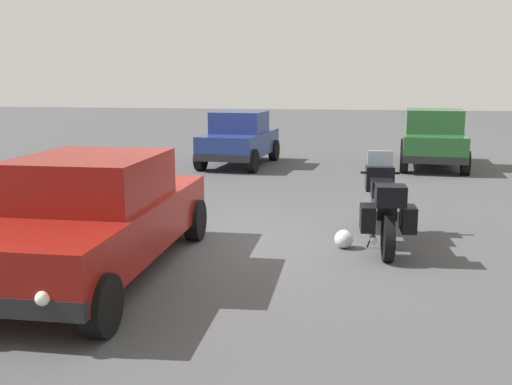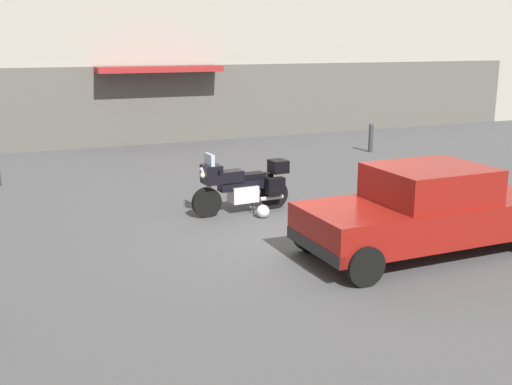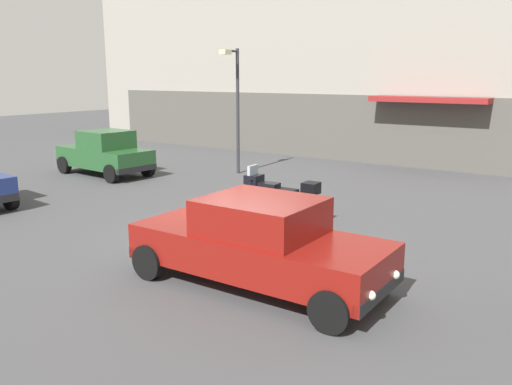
% 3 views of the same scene
% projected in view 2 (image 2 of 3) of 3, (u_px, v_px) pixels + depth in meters
% --- Properties ---
extents(ground_plane, '(80.00, 80.00, 0.00)m').
position_uv_depth(ground_plane, '(294.00, 238.00, 11.63)').
color(ground_plane, '#424244').
extents(motorcycle, '(2.26, 0.78, 1.36)m').
position_uv_depth(motorcycle, '(243.00, 185.00, 13.26)').
color(motorcycle, black).
rests_on(motorcycle, ground).
extents(helmet, '(0.28, 0.28, 0.28)m').
position_uv_depth(helmet, '(263.00, 211.00, 12.96)').
color(helmet, silver).
rests_on(helmet, ground).
extents(car_sedan_far, '(4.59, 1.93, 1.56)m').
position_uv_depth(car_sedan_far, '(426.00, 210.00, 10.66)').
color(car_sedan_far, maroon).
rests_on(car_sedan_far, ground).
extents(bollard_curbside, '(0.16, 0.16, 0.98)m').
position_uv_depth(bollard_curbside, '(371.00, 137.00, 20.60)').
color(bollard_curbside, '#333338').
rests_on(bollard_curbside, ground).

